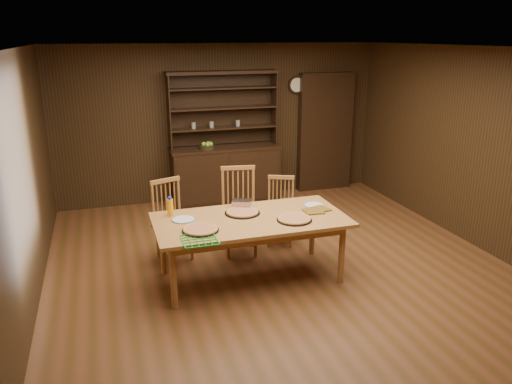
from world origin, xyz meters
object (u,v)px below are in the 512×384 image
object	(u,v)px
chair_left	(170,217)
chair_right	(280,208)
dining_table	(251,224)
juice_bottle	(170,207)
china_hutch	(225,167)
chair_center	(239,207)

from	to	relation	value
chair_left	chair_right	xyz separation A→B (m)	(1.49, 0.06, -0.06)
dining_table	juice_bottle	distance (m)	0.94
chair_right	juice_bottle	bearing A→B (deg)	-136.99
china_hutch	juice_bottle	size ratio (longest dim) A/B	9.65
chair_right	dining_table	bearing A→B (deg)	-104.17
dining_table	chair_right	world-z (taller)	chair_right
juice_bottle	china_hutch	bearing A→B (deg)	63.20
dining_table	chair_left	distance (m)	1.18
dining_table	chair_left	xyz separation A→B (m)	(-0.79, 0.86, -0.14)
chair_left	chair_center	size ratio (longest dim) A/B	0.91
chair_left	chair_right	bearing A→B (deg)	-17.34
chair_left	dining_table	bearing A→B (deg)	-66.97
juice_bottle	dining_table	bearing A→B (deg)	-22.92
china_hutch	dining_table	xyz separation A→B (m)	(-0.43, -2.89, 0.09)
dining_table	chair_center	bearing A→B (deg)	83.62
chair_left	china_hutch	bearing A→B (deg)	39.31
dining_table	chair_left	world-z (taller)	chair_left
chair_center	juice_bottle	bearing A→B (deg)	-145.55
dining_table	chair_left	size ratio (longest dim) A/B	2.11
chair_right	juice_bottle	distance (m)	1.69
china_hutch	juice_bottle	world-z (taller)	china_hutch
juice_bottle	chair_right	bearing A→B (deg)	19.80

